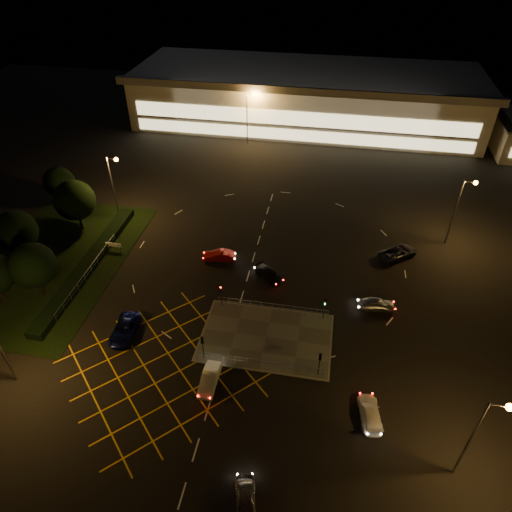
% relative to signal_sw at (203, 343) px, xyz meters
% --- Properties ---
extents(ground, '(180.00, 180.00, 0.00)m').
position_rel_signal_sw_xyz_m(ground, '(4.00, 5.99, -2.37)').
color(ground, black).
rests_on(ground, ground).
extents(pedestrian_island, '(14.00, 9.00, 0.12)m').
position_rel_signal_sw_xyz_m(pedestrian_island, '(6.00, 3.99, -2.31)').
color(pedestrian_island, '#4C4944').
rests_on(pedestrian_island, ground).
extents(grass_verge, '(18.00, 30.00, 0.08)m').
position_rel_signal_sw_xyz_m(grass_verge, '(-24.00, 11.99, -2.33)').
color(grass_verge, black).
rests_on(grass_verge, ground).
extents(hedge, '(2.00, 26.00, 1.00)m').
position_rel_signal_sw_xyz_m(hedge, '(-19.00, 11.99, -1.87)').
color(hedge, black).
rests_on(hedge, ground).
extents(supermarket, '(72.00, 26.50, 10.50)m').
position_rel_signal_sw_xyz_m(supermarket, '(4.00, 67.95, 2.95)').
color(supermarket, beige).
rests_on(supermarket, ground).
extents(streetlight_se, '(1.78, 0.56, 10.03)m').
position_rel_signal_sw_xyz_m(streetlight_se, '(24.44, -8.01, 4.20)').
color(streetlight_se, slate).
rests_on(streetlight_se, ground).
extents(streetlight_nw, '(1.78, 0.56, 10.03)m').
position_rel_signal_sw_xyz_m(streetlight_nw, '(-19.56, 23.99, 4.20)').
color(streetlight_nw, slate).
rests_on(streetlight_nw, ground).
extents(streetlight_ne, '(1.78, 0.56, 10.03)m').
position_rel_signal_sw_xyz_m(streetlight_ne, '(28.44, 25.99, 4.20)').
color(streetlight_ne, slate).
rests_on(streetlight_ne, ground).
extents(streetlight_far_left, '(1.78, 0.56, 10.03)m').
position_rel_signal_sw_xyz_m(streetlight_far_left, '(-5.56, 53.99, 4.20)').
color(streetlight_far_left, slate).
rests_on(streetlight_far_left, ground).
extents(streetlight_far_right, '(1.78, 0.56, 10.03)m').
position_rel_signal_sw_xyz_m(streetlight_far_right, '(34.44, 55.99, 4.20)').
color(streetlight_far_right, slate).
rests_on(streetlight_far_right, ground).
extents(signal_sw, '(0.28, 0.30, 3.15)m').
position_rel_signal_sw_xyz_m(signal_sw, '(0.00, 0.00, 0.00)').
color(signal_sw, black).
rests_on(signal_sw, pedestrian_island).
extents(signal_se, '(0.28, 0.30, 3.15)m').
position_rel_signal_sw_xyz_m(signal_se, '(12.00, 0.00, 0.00)').
color(signal_se, black).
rests_on(signal_se, pedestrian_island).
extents(signal_nw, '(0.28, 0.30, 3.15)m').
position_rel_signal_sw_xyz_m(signal_nw, '(0.00, 7.99, 0.00)').
color(signal_nw, black).
rests_on(signal_nw, pedestrian_island).
extents(signal_ne, '(0.28, 0.30, 3.15)m').
position_rel_signal_sw_xyz_m(signal_ne, '(12.00, 7.99, 0.00)').
color(signal_ne, black).
rests_on(signal_ne, pedestrian_island).
extents(tree_b, '(5.40, 5.40, 7.35)m').
position_rel_signal_sw_xyz_m(tree_b, '(-28.00, 11.99, 2.28)').
color(tree_b, black).
rests_on(tree_b, ground).
extents(tree_c, '(5.76, 5.76, 7.84)m').
position_rel_signal_sw_xyz_m(tree_c, '(-24.00, 19.99, 2.59)').
color(tree_c, black).
rests_on(tree_c, ground).
extents(tree_d, '(4.68, 4.68, 6.37)m').
position_rel_signal_sw_xyz_m(tree_d, '(-30.00, 25.99, 1.65)').
color(tree_d, black).
rests_on(tree_d, ground).
extents(tree_e, '(5.40, 5.40, 7.35)m').
position_rel_signal_sw_xyz_m(tree_e, '(-22.00, 5.99, 2.28)').
color(tree_e, black).
rests_on(tree_e, ground).
extents(car_near_silver, '(2.56, 4.41, 1.41)m').
position_rel_signal_sw_xyz_m(car_near_silver, '(7.24, -13.73, -1.66)').
color(car_near_silver, '#AFB0B6').
rests_on(car_near_silver, ground).
extents(car_queue_white, '(1.50, 4.30, 1.42)m').
position_rel_signal_sw_xyz_m(car_queue_white, '(1.43, -3.01, -1.66)').
color(car_queue_white, silver).
rests_on(car_queue_white, ground).
extents(car_left_blue, '(2.78, 5.40, 1.46)m').
position_rel_signal_sw_xyz_m(car_left_blue, '(-9.54, 1.72, -1.64)').
color(car_left_blue, '#0B1246').
rests_on(car_left_blue, ground).
extents(car_far_dkgrey, '(4.34, 4.05, 1.23)m').
position_rel_signal_sw_xyz_m(car_far_dkgrey, '(4.65, 14.10, -1.75)').
color(car_far_dkgrey, black).
rests_on(car_far_dkgrey, ground).
extents(car_right_silver, '(4.36, 2.08, 1.44)m').
position_rel_signal_sw_xyz_m(car_right_silver, '(18.03, 10.85, -1.65)').
color(car_right_silver, '#9FA1A5').
rests_on(car_right_silver, ground).
extents(car_circ_red, '(4.41, 2.12, 1.39)m').
position_rel_signal_sw_xyz_m(car_circ_red, '(-2.44, 16.60, -1.67)').
color(car_circ_red, '#950D0A').
rests_on(car_circ_red, ground).
extents(car_east_grey, '(5.91, 5.48, 1.54)m').
position_rel_signal_sw_xyz_m(car_east_grey, '(21.11, 21.39, -1.60)').
color(car_east_grey, black).
rests_on(car_east_grey, ground).
extents(car_approach_white, '(2.52, 4.75, 1.31)m').
position_rel_signal_sw_xyz_m(car_approach_white, '(17.07, -3.97, -1.71)').
color(car_approach_white, silver).
rests_on(car_approach_white, ground).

